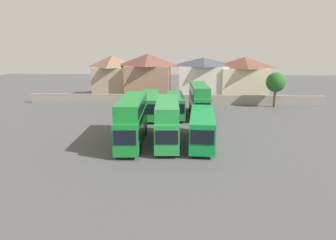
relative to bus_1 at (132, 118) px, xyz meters
name	(u,v)px	position (x,y,z in m)	size (l,w,h in m)	color
ground	(173,111)	(3.85, 17.81, -2.89)	(140.00, 140.00, 0.00)	#4C4C4F
depot_boundary_wall	(174,99)	(3.85, 24.22, -1.99)	(56.00, 0.50, 1.80)	gray
bus_1	(132,118)	(0.00, 0.00, 0.00)	(2.97, 11.43, 5.14)	#18812E
bus_2	(167,120)	(3.93, 0.16, -0.17)	(2.98, 10.53, 4.81)	#238E3C
bus_3	(202,127)	(7.80, 0.09, -0.90)	(3.05, 10.53, 3.49)	#108A39
bus_4	(150,104)	(0.38, 13.88, -0.93)	(3.33, 11.83, 3.42)	#1F8A36
bus_5	(175,104)	(4.36, 14.03, -0.98)	(3.25, 10.66, 3.34)	#1F7C41
bus_6	(199,98)	(8.08, 14.45, -0.11)	(2.98, 10.71, 4.93)	#1D8134
house_terrace_left	(113,76)	(-9.80, 32.38, 1.67)	(7.74, 8.31, 8.93)	tan
house_terrace_centre	(148,76)	(-1.95, 30.73, 1.85)	(9.58, 7.30, 9.29)	#9E7A60
house_terrace_right	(203,77)	(9.65, 32.34, 1.43)	(10.53, 7.00, 8.49)	silver
house_terrace_far_right	(243,77)	(18.13, 31.98, 1.51)	(9.98, 7.07, 8.63)	beige
tree_left_of_lot	(276,82)	(22.06, 22.22, 1.58)	(3.49, 3.49, 6.26)	brown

